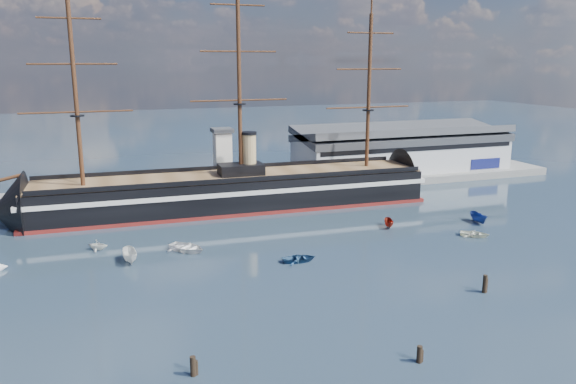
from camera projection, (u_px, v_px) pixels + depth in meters
name	position (u px, v px, depth m)	size (l,w,h in m)	color
ground	(247.00, 234.00, 110.15)	(600.00, 600.00, 0.00)	#283944
quay	(247.00, 191.00, 146.44)	(180.00, 18.00, 2.00)	slate
warehouse	(402.00, 149.00, 163.93)	(63.00, 21.00, 11.60)	#B7BABC
quay_tower	(223.00, 157.00, 139.18)	(5.00, 5.00, 15.00)	silver
warship	(225.00, 192.00, 127.73)	(113.13, 19.13, 53.94)	black
motorboat_a	(131.00, 263.00, 94.40)	(7.02, 2.58, 2.81)	silver
motorboat_b	(299.00, 262.00, 94.81)	(3.55, 1.42, 1.66)	navy
motorboat_c	(389.00, 227.00, 114.28)	(5.34, 1.96, 2.14)	maroon
motorboat_d	(98.00, 250.00, 100.72)	(5.80, 2.52, 2.13)	white
motorboat_e	(474.00, 237.00, 108.33)	(3.40, 1.36, 1.59)	silver
motorboat_f	(478.00, 223.00, 117.51)	(6.53, 2.39, 2.61)	navy
motorboat_g	(187.00, 251.00, 99.97)	(4.49, 1.80, 2.10)	white
piling_near_left	(193.00, 376.00, 60.45)	(0.64, 0.64, 2.98)	black
piling_near_mid	(419.00, 362.00, 63.13)	(0.64, 0.64, 2.71)	black
piling_near_right	(484.00, 293.00, 82.15)	(0.64, 0.64, 3.43)	black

